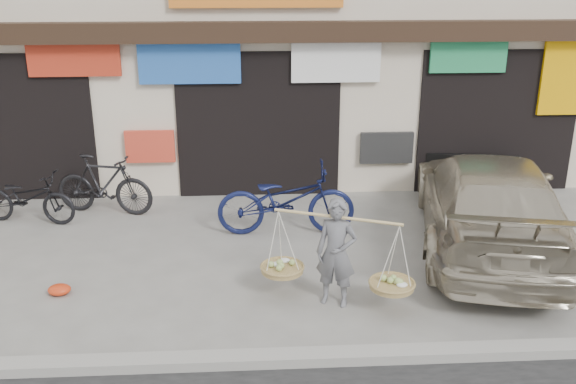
{
  "coord_description": "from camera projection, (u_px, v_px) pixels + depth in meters",
  "views": [
    {
      "loc": [
        -0.13,
        -8.06,
        4.23
      ],
      "look_at": [
        0.39,
        0.9,
        0.97
      ],
      "focal_mm": 40.0,
      "sensor_mm": 36.0,
      "label": 1
    }
  ],
  "objects": [
    {
      "name": "suv",
      "position": [
        489.0,
        201.0,
        9.89
      ],
      "size": [
        3.08,
        5.33,
        1.45
      ],
      "rotation": [
        0.0,
        0.0,
        2.92
      ],
      "color": "#B0A58E",
      "rests_on": "ground"
    },
    {
      "name": "kerb",
      "position": [
        268.0,
        359.0,
        7.12
      ],
      "size": [
        70.0,
        0.25,
        0.12
      ],
      "primitive_type": "cube",
      "color": "gray",
      "rests_on": "ground"
    },
    {
      "name": "bike_2",
      "position": [
        286.0,
        200.0,
        10.34
      ],
      "size": [
        2.22,
        0.79,
        1.17
      ],
      "primitive_type": "imported",
      "rotation": [
        0.0,
        0.0,
        1.57
      ],
      "color": "#10163D",
      "rests_on": "ground"
    },
    {
      "name": "bike_1",
      "position": [
        104.0,
        184.0,
        11.2
      ],
      "size": [
        1.85,
        0.92,
        1.07
      ],
      "primitive_type": "imported",
      "rotation": [
        0.0,
        0.0,
        1.32
      ],
      "color": "black",
      "rests_on": "ground"
    },
    {
      "name": "street_vendor",
      "position": [
        336.0,
        258.0,
        8.17
      ],
      "size": [
        1.91,
        1.09,
        1.44
      ],
      "rotation": [
        0.0,
        0.0,
        -0.37
      ],
      "color": "slate",
      "rests_on": "ground"
    },
    {
      "name": "red_bag",
      "position": [
        59.0,
        290.0,
        8.59
      ],
      "size": [
        0.31,
        0.25,
        0.14
      ],
      "primitive_type": "ellipsoid",
      "color": "red",
      "rests_on": "ground"
    },
    {
      "name": "ground",
      "position": [
        264.0,
        279.0,
        9.02
      ],
      "size": [
        70.0,
        70.0,
        0.0
      ],
      "primitive_type": "plane",
      "color": "gray",
      "rests_on": "ground"
    },
    {
      "name": "bike_0",
      "position": [
        27.0,
        198.0,
        10.83
      ],
      "size": [
        1.79,
        0.94,
        0.9
      ],
      "primitive_type": "imported",
      "rotation": [
        0.0,
        0.0,
        1.36
      ],
      "color": "black",
      "rests_on": "ground"
    }
  ]
}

